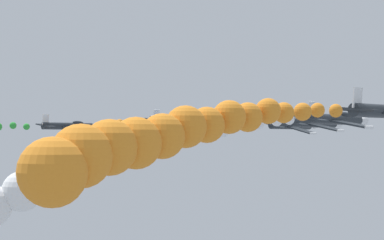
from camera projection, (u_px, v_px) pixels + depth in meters
airplane_lead at (291, 125)px, 113.54m from camera, size 9.37×10.35×3.14m
smoke_trail_lead at (186, 126)px, 100.43m from camera, size 3.93×19.89×2.78m
airplane_left_inner at (176, 121)px, 115.51m from camera, size 9.43×10.35×2.99m
smoke_trail_left_inner at (55, 158)px, 97.92m from camera, size 5.25×23.42×10.14m
airplane_right_inner at (314, 123)px, 96.67m from camera, size 9.45×10.35×2.95m
airplane_left_outer at (69, 126)px, 117.05m from camera, size 9.53×10.35×2.66m
airplane_right_outer at (335, 119)px, 79.58m from camera, size 9.48×10.35×2.86m
smoke_trail_right_outer at (79, 172)px, 64.85m from camera, size 12.15×29.59×9.85m
smoke_trail_high_slot at (138, 144)px, 42.55m from camera, size 3.83×27.68×6.29m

